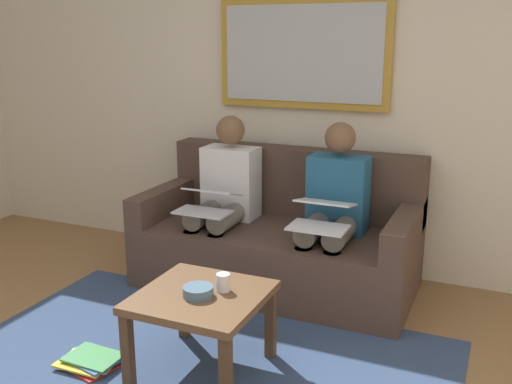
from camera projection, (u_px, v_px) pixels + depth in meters
wall_rear at (306, 89)px, 4.17m from camera, size 6.00×0.12×2.60m
area_rug at (189, 372)px, 2.96m from camera, size 2.60×1.80×0.01m
couch at (280, 239)px, 4.00m from camera, size 1.84×0.90×0.90m
framed_mirror at (302, 54)px, 4.02m from camera, size 1.24×0.05×0.76m
coffee_table at (201, 305)px, 2.89m from camera, size 0.61×0.61×0.43m
cup at (223, 282)px, 2.89m from camera, size 0.07×0.07×0.09m
bowl at (198, 291)px, 2.83m from camera, size 0.15×0.15×0.05m
person_left at (333, 207)px, 3.71m from camera, size 0.38×0.58×1.14m
laptop_white at (322, 213)px, 3.49m from camera, size 0.35×0.36×0.15m
person_right at (225, 194)px, 4.01m from camera, size 0.38×0.58×1.14m
laptop_silver at (208, 201)px, 3.79m from camera, size 0.36×0.33×0.14m
magazine_stack at (90, 361)px, 3.01m from camera, size 0.34×0.28×0.05m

